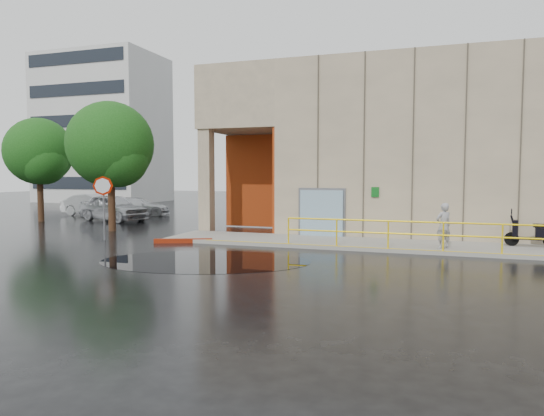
{
  "coord_description": "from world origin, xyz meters",
  "views": [
    {
      "loc": [
        4.79,
        -14.87,
        2.85
      ],
      "look_at": [
        -1.13,
        3.0,
        1.54
      ],
      "focal_mm": 32.0,
      "sensor_mm": 36.0,
      "label": 1
    }
  ],
  "objects_px": {
    "person": "(444,226)",
    "car_c": "(137,207)",
    "tree_near": "(112,148)",
    "car_b": "(94,205)",
    "tree_far": "(40,154)",
    "scooter": "(532,225)",
    "stop_sign": "(103,194)",
    "car_a": "(113,208)",
    "red_curb": "(183,241)"
  },
  "relations": [
    {
      "from": "person",
      "to": "tree_near",
      "type": "xyz_separation_m",
      "value": [
        -15.54,
        1.82,
        3.18
      ]
    },
    {
      "from": "scooter",
      "to": "car_a",
      "type": "distance_m",
      "value": 22.59
    },
    {
      "from": "scooter",
      "to": "tree_near",
      "type": "xyz_separation_m",
      "value": [
        -18.68,
        0.4,
        3.21
      ]
    },
    {
      "from": "scooter",
      "to": "stop_sign",
      "type": "height_order",
      "value": "stop_sign"
    },
    {
      "from": "scooter",
      "to": "tree_near",
      "type": "relative_size",
      "value": 0.28
    },
    {
      "from": "car_c",
      "to": "tree_far",
      "type": "distance_m",
      "value": 6.95
    },
    {
      "from": "scooter",
      "to": "red_curb",
      "type": "relative_size",
      "value": 0.77
    },
    {
      "from": "person",
      "to": "stop_sign",
      "type": "distance_m",
      "value": 13.97
    },
    {
      "from": "person",
      "to": "car_a",
      "type": "relative_size",
      "value": 0.35
    },
    {
      "from": "car_c",
      "to": "tree_near",
      "type": "relative_size",
      "value": 0.68
    },
    {
      "from": "scooter",
      "to": "tree_far",
      "type": "bearing_deg",
      "value": 178.76
    },
    {
      "from": "car_a",
      "to": "car_c",
      "type": "relative_size",
      "value": 1.09
    },
    {
      "from": "scooter",
      "to": "car_a",
      "type": "height_order",
      "value": "car_a"
    },
    {
      "from": "person",
      "to": "tree_far",
      "type": "distance_m",
      "value": 23.41
    },
    {
      "from": "person",
      "to": "tree_near",
      "type": "relative_size",
      "value": 0.26
    },
    {
      "from": "person",
      "to": "car_c",
      "type": "height_order",
      "value": "person"
    },
    {
      "from": "stop_sign",
      "to": "red_curb",
      "type": "distance_m",
      "value": 4.15
    },
    {
      "from": "tree_near",
      "to": "car_b",
      "type": "bearing_deg",
      "value": 133.71
    },
    {
      "from": "scooter",
      "to": "stop_sign",
      "type": "xyz_separation_m",
      "value": [
        -17.03,
        -2.53,
        1.05
      ]
    },
    {
      "from": "person",
      "to": "car_a",
      "type": "height_order",
      "value": "person"
    },
    {
      "from": "red_curb",
      "to": "tree_far",
      "type": "relative_size",
      "value": 0.39
    },
    {
      "from": "tree_far",
      "to": "person",
      "type": "bearing_deg",
      "value": -11.53
    },
    {
      "from": "car_c",
      "to": "person",
      "type": "bearing_deg",
      "value": -140.88
    },
    {
      "from": "stop_sign",
      "to": "tree_far",
      "type": "relative_size",
      "value": 0.45
    },
    {
      "from": "tree_near",
      "to": "person",
      "type": "bearing_deg",
      "value": -6.69
    },
    {
      "from": "scooter",
      "to": "tree_far",
      "type": "xyz_separation_m",
      "value": [
        -25.87,
        3.21,
        3.11
      ]
    },
    {
      "from": "scooter",
      "to": "red_curb",
      "type": "bearing_deg",
      "value": -164.68
    },
    {
      "from": "person",
      "to": "car_b",
      "type": "relative_size",
      "value": 0.37
    },
    {
      "from": "red_curb",
      "to": "tree_near",
      "type": "relative_size",
      "value": 0.37
    },
    {
      "from": "car_b",
      "to": "tree_far",
      "type": "relative_size",
      "value": 0.72
    },
    {
      "from": "car_c",
      "to": "red_curb",
      "type": "bearing_deg",
      "value": -162.91
    },
    {
      "from": "car_b",
      "to": "tree_near",
      "type": "distance_m",
      "value": 10.68
    },
    {
      "from": "red_curb",
      "to": "stop_sign",
      "type": "bearing_deg",
      "value": -175.38
    },
    {
      "from": "scooter",
      "to": "car_a",
      "type": "bearing_deg",
      "value": 173.27
    },
    {
      "from": "car_a",
      "to": "tree_far",
      "type": "xyz_separation_m",
      "value": [
        -3.83,
        -1.7,
        3.24
      ]
    },
    {
      "from": "tree_near",
      "to": "tree_far",
      "type": "relative_size",
      "value": 1.04
    },
    {
      "from": "car_c",
      "to": "car_a",
      "type": "bearing_deg",
      "value": 166.21
    },
    {
      "from": "person",
      "to": "car_c",
      "type": "relative_size",
      "value": 0.38
    },
    {
      "from": "person",
      "to": "car_a",
      "type": "xyz_separation_m",
      "value": [
        -18.91,
        6.34,
        -0.16
      ]
    },
    {
      "from": "red_curb",
      "to": "scooter",
      "type": "bearing_deg",
      "value": 9.47
    },
    {
      "from": "person",
      "to": "car_c",
      "type": "distance_m",
      "value": 21.86
    },
    {
      "from": "stop_sign",
      "to": "car_a",
      "type": "height_order",
      "value": "stop_sign"
    },
    {
      "from": "car_b",
      "to": "tree_far",
      "type": "height_order",
      "value": "tree_far"
    },
    {
      "from": "red_curb",
      "to": "tree_near",
      "type": "distance_m",
      "value": 7.2
    },
    {
      "from": "red_curb",
      "to": "tree_far",
      "type": "xyz_separation_m",
      "value": [
        -12.52,
        5.44,
        3.97
      ]
    },
    {
      "from": "car_c",
      "to": "car_b",
      "type": "bearing_deg",
      "value": 77.97
    },
    {
      "from": "car_b",
      "to": "tree_far",
      "type": "xyz_separation_m",
      "value": [
        -0.21,
        -4.5,
        3.32
      ]
    },
    {
      "from": "stop_sign",
      "to": "car_c",
      "type": "xyz_separation_m",
      "value": [
        -5.65,
        10.89,
        -1.36
      ]
    },
    {
      "from": "red_curb",
      "to": "car_b",
      "type": "height_order",
      "value": "car_b"
    },
    {
      "from": "scooter",
      "to": "tree_near",
      "type": "distance_m",
      "value": 18.95
    }
  ]
}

